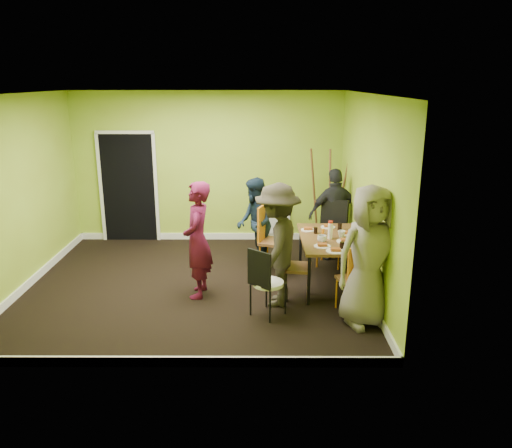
{
  "coord_description": "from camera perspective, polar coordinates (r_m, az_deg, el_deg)",
  "views": [
    {
      "loc": [
        0.93,
        -6.98,
        2.99
      ],
      "look_at": [
        0.91,
        0.0,
        0.96
      ],
      "focal_mm": 35.0,
      "sensor_mm": 36.0,
      "label": 1
    }
  ],
  "objects": [
    {
      "name": "plate_near_left",
      "position": [
        7.72,
        5.97,
        -0.68
      ],
      "size": [
        0.22,
        0.22,
        0.01
      ],
      "primitive_type": "cylinder",
      "color": "white",
      "rests_on": "dining_table"
    },
    {
      "name": "person_standing",
      "position": [
        7.01,
        -6.7,
        -1.83
      ],
      "size": [
        0.41,
        0.62,
        1.66
      ],
      "primitive_type": "imported",
      "rotation": [
        0.0,
        0.0,
        -1.6
      ],
      "color": "#510E2C",
      "rests_on": "ground"
    },
    {
      "name": "glass_back",
      "position": [
        7.79,
        9.55,
        -0.3
      ],
      "size": [
        0.06,
        0.06,
        0.1
      ],
      "primitive_type": "cylinder",
      "color": "black",
      "rests_on": "dining_table"
    },
    {
      "name": "glass_front",
      "position": [
        6.91,
        9.8,
        -2.45
      ],
      "size": [
        0.07,
        0.07,
        0.11
      ],
      "primitive_type": "cylinder",
      "color": "black",
      "rests_on": "dining_table"
    },
    {
      "name": "glass_mid",
      "position": [
        7.57,
        6.83,
        -0.72
      ],
      "size": [
        0.06,
        0.06,
        0.1
      ],
      "primitive_type": "cylinder",
      "color": "black",
      "rests_on": "dining_table"
    },
    {
      "name": "plate_far_front",
      "position": [
        6.83,
        9.07,
        -3.08
      ],
      "size": [
        0.25,
        0.25,
        0.01
      ],
      "primitive_type": "cylinder",
      "color": "white",
      "rests_on": "dining_table"
    },
    {
      "name": "plate_wall_back",
      "position": [
        7.6,
        10.29,
        -1.13
      ],
      "size": [
        0.22,
        0.22,
        0.01
      ],
      "primitive_type": "cylinder",
      "color": "white",
      "rests_on": "dining_table"
    },
    {
      "name": "dining_table",
      "position": [
        7.43,
        8.61,
        -1.94
      ],
      "size": [
        0.9,
        1.5,
        0.75
      ],
      "color": "black",
      "rests_on": "ground"
    },
    {
      "name": "ground",
      "position": [
        7.65,
        -6.85,
        -6.9
      ],
      "size": [
        5.0,
        5.0,
        0.0
      ],
      "primitive_type": "plane",
      "color": "black",
      "rests_on": "ground"
    },
    {
      "name": "blue_bottle",
      "position": [
        7.06,
        10.89,
        -1.73
      ],
      "size": [
        0.08,
        0.08,
        0.2
      ],
      "primitive_type": "cylinder",
      "color": "#1B2AD0",
      "rests_on": "dining_table"
    },
    {
      "name": "chair_left_near",
      "position": [
        6.98,
        3.97,
        -4.18
      ],
      "size": [
        0.47,
        0.46,
        0.99
      ],
      "rotation": [
        0.0,
        0.0,
        -1.71
      ],
      "color": "orange",
      "rests_on": "ground"
    },
    {
      "name": "chair_left_far",
      "position": [
        7.92,
        1.58,
        -1.25
      ],
      "size": [
        0.57,
        0.57,
        1.09
      ],
      "rotation": [
        0.0,
        0.0,
        -1.9
      ],
      "color": "orange",
      "rests_on": "ground"
    },
    {
      "name": "orange_bottle",
      "position": [
        7.54,
        7.66,
        -0.86
      ],
      "size": [
        0.04,
        0.04,
        0.08
      ],
      "primitive_type": "cylinder",
      "color": "orange",
      "rests_on": "dining_table"
    },
    {
      "name": "person_left_far",
      "position": [
        8.09,
        -0.13,
        0.09
      ],
      "size": [
        0.67,
        0.8,
        1.48
      ],
      "primitive_type": "imported",
      "rotation": [
        0.0,
        0.0,
        -1.4
      ],
      "color": "black",
      "rests_on": "ground"
    },
    {
      "name": "room_walls",
      "position": [
        7.37,
        -7.25,
        0.33
      ],
      "size": [
        5.04,
        4.54,
        2.82
      ],
      "color": "#91A92B",
      "rests_on": "ground"
    },
    {
      "name": "person_front_end",
      "position": [
        6.28,
        12.79,
        -3.64
      ],
      "size": [
        1.01,
        0.8,
        1.8
      ],
      "primitive_type": "imported",
      "rotation": [
        0.0,
        0.0,
        0.3
      ],
      "color": "gray",
      "rests_on": "ground"
    },
    {
      "name": "chair_back_end",
      "position": [
        8.4,
        8.88,
        0.61
      ],
      "size": [
        0.58,
        0.63,
        1.07
      ],
      "rotation": [
        0.0,
        0.0,
        2.79
      ],
      "color": "orange",
      "rests_on": "ground"
    },
    {
      "name": "plate_near_right",
      "position": [
        6.99,
        7.58,
        -2.54
      ],
      "size": [
        0.23,
        0.23,
        0.01
      ],
      "primitive_type": "cylinder",
      "color": "white",
      "rests_on": "dining_table"
    },
    {
      "name": "chair_bentwood",
      "position": [
        6.44,
        1.04,
        -6.36
      ],
      "size": [
        0.51,
        0.51,
        0.93
      ],
      "rotation": [
        0.0,
        0.0,
        -0.7
      ],
      "color": "black",
      "rests_on": "ground"
    },
    {
      "name": "cup_a",
      "position": [
        7.16,
        7.55,
        -1.7
      ],
      "size": [
        0.13,
        0.13,
        0.1
      ],
      "primitive_type": "imported",
      "color": "white",
      "rests_on": "dining_table"
    },
    {
      "name": "chair_front_end",
      "position": [
        6.6,
        11.51,
        -5.85
      ],
      "size": [
        0.48,
        0.49,
        0.97
      ],
      "rotation": [
        0.0,
        0.0,
        0.23
      ],
      "color": "orange",
      "rests_on": "ground"
    },
    {
      "name": "plate_wall_front",
      "position": [
        7.25,
        10.18,
        -1.97
      ],
      "size": [
        0.25,
        0.25,
        0.01
      ],
      "primitive_type": "cylinder",
      "color": "white",
      "rests_on": "dining_table"
    },
    {
      "name": "cup_b",
      "position": [
        7.43,
        9.75,
        -1.14
      ],
      "size": [
        0.11,
        0.11,
        0.1
      ],
      "primitive_type": "imported",
      "color": "white",
      "rests_on": "dining_table"
    },
    {
      "name": "person_back_end",
      "position": [
        8.55,
        9.01,
        1.07
      ],
      "size": [
        0.98,
        0.57,
        1.57
      ],
      "primitive_type": "imported",
      "rotation": [
        0.0,
        0.0,
        3.35
      ],
      "color": "black",
      "rests_on": "ground"
    },
    {
      "name": "plate_far_back",
      "position": [
        7.91,
        8.23,
        -0.34
      ],
      "size": [
        0.23,
        0.23,
        0.01
      ],
      "primitive_type": "cylinder",
      "color": "white",
      "rests_on": "dining_table"
    },
    {
      "name": "thermos",
      "position": [
        7.32,
        8.49,
        -0.79
      ],
      "size": [
        0.07,
        0.07,
        0.24
      ],
      "primitive_type": "cylinder",
      "color": "white",
      "rests_on": "dining_table"
    },
    {
      "name": "easel",
      "position": [
        9.05,
        8.26,
        2.79
      ],
      "size": [
        0.74,
        0.7,
        1.85
      ],
      "color": "brown",
      "rests_on": "ground"
    },
    {
      "name": "person_left_near",
      "position": [
        6.71,
        2.46,
        -2.44
      ],
      "size": [
        0.92,
        1.23,
        1.69
      ],
      "primitive_type": "imported",
      "rotation": [
        0.0,
        0.0,
        -1.86
      ],
      "color": "#29251B",
      "rests_on": "ground"
    }
  ]
}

